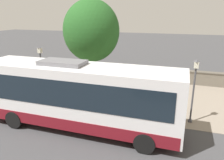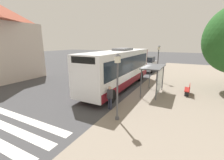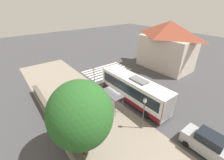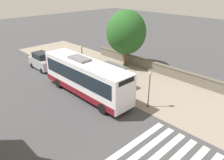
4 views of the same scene
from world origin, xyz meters
name	(u,v)px [view 2 (image 2 of 4)]	position (x,y,z in m)	size (l,w,h in m)	color
ground_plane	(132,92)	(0.00, 0.00, 0.00)	(120.00, 120.00, 0.00)	#424244
sidewalk_plaza	(189,101)	(-4.50, 0.00, 0.01)	(9.00, 44.00, 0.02)	gray
bus	(119,68)	(1.72, -0.85, 1.95)	(2.63, 11.03, 3.78)	white
bus_shelter	(155,71)	(-1.78, -0.37, 1.98)	(1.50, 3.14, 2.41)	#515459
pedestrian	(110,96)	(0.15, 4.01, 0.92)	(0.34, 0.22, 1.58)	#2D3347
bench	(188,89)	(-4.37, -1.52, 0.47)	(0.40, 1.44, 0.88)	maroon
street_lamp_near	(117,82)	(-0.87, 5.06, 2.26)	(0.28, 0.28, 3.78)	#4C4C51
street_lamp_far	(158,60)	(-1.09, -5.11, 2.39)	(0.28, 0.28, 4.01)	#4C4C51
parked_car_behind_bus	(148,64)	(1.36, -10.74, 1.04)	(1.96, 4.26, 2.18)	#9EA0A8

